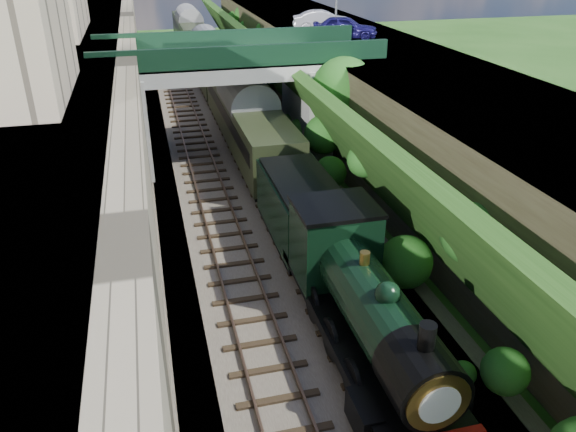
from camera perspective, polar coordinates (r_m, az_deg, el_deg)
The scene contains 17 objects.
trackbed at distance 31.50m, azimuth -4.53°, elevation 3.57°, with size 10.00×90.00×0.20m, color #473F38.
retaining_wall at distance 29.97m, azimuth -15.27°, elevation 8.43°, with size 1.00×90.00×7.00m, color #756B56.
street_plateau_left at distance 30.26m, azimuth -21.93°, elevation 7.61°, with size 6.00×90.00×7.00m, color #262628.
street_plateau_right at distance 33.29m, azimuth 11.83°, elevation 9.89°, with size 8.00×90.00×6.25m, color #262628.
embankment_slope at distance 31.48m, azimuth 4.33°, elevation 8.49°, with size 4.55×90.00×6.51m.
track_left at distance 31.20m, azimuth -8.16°, elevation 3.44°, with size 2.50×90.00×0.20m.
track_right at distance 31.65m, azimuth -2.39°, elevation 4.03°, with size 2.50×90.00×0.20m.
road_bridge at distance 34.14m, azimuth -4.40°, elevation 12.44°, with size 16.00×6.40×7.25m.
building_near at distance 23.36m, azimuth -26.95°, elevation 15.59°, with size 4.00×8.00×4.00m, color gray.
tree at distance 31.91m, azimuth 5.78°, elevation 12.44°, with size 3.60×3.80×6.60m.
car_blue at distance 39.21m, azimuth 5.79°, elevation 18.54°, with size 1.72×4.27×1.45m, color #191457.
car_silver at distance 42.36m, azimuth 3.61°, elevation 19.17°, with size 1.50×4.30×1.42m, color #B7B5BB.
locomotive at distance 18.17m, azimuth 7.68°, elevation -8.84°, with size 3.10×10.22×3.83m.
tender at distance 24.31m, azimuth 1.36°, elevation 0.35°, with size 2.70×6.00×3.05m.
coach_front at distance 35.63m, azimuth -4.16°, elevation 9.67°, with size 2.90×18.00×3.70m.
coach_middle at distance 53.72m, azimuth -7.99°, elevation 15.23°, with size 2.90×18.00×3.70m.
coach_rear at distance 72.17m, azimuth -9.95°, elevation 17.95°, with size 2.90×18.00×3.70m.
Camera 1 is at (-4.76, -8.63, 12.33)m, focal length 35.00 mm.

